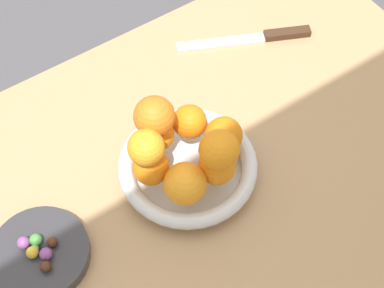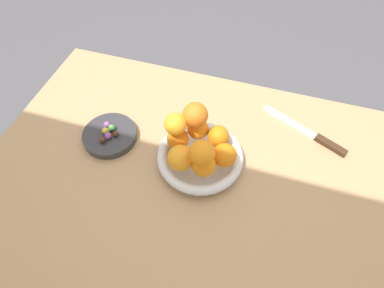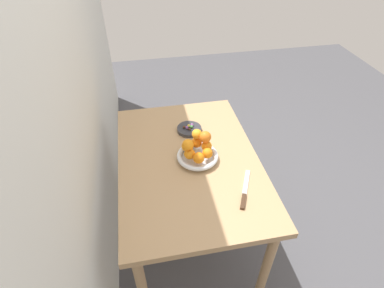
% 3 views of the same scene
% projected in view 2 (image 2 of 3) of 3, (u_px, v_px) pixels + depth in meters
% --- Properties ---
extents(ground_plane, '(6.00, 6.00, 0.00)m').
position_uv_depth(ground_plane, '(191.00, 254.00, 1.38)').
color(ground_plane, '#4C4C51').
extents(dining_table, '(1.10, 0.76, 0.74)m').
position_uv_depth(dining_table, '(190.00, 190.00, 0.85)').
color(dining_table, tan).
rests_on(dining_table, ground_plane).
extents(fruit_bowl, '(0.23, 0.23, 0.04)m').
position_uv_depth(fruit_bowl, '(200.00, 157.00, 0.78)').
color(fruit_bowl, silver).
rests_on(fruit_bowl, dining_table).
extents(candy_dish, '(0.15, 0.15, 0.02)m').
position_uv_depth(candy_dish, '(110.00, 135.00, 0.84)').
color(candy_dish, '#333338').
rests_on(candy_dish, dining_table).
extents(orange_0, '(0.07, 0.07, 0.07)m').
position_uv_depth(orange_0, '(181.00, 158.00, 0.72)').
color(orange_0, orange).
rests_on(orange_0, fruit_bowl).
extents(orange_1, '(0.06, 0.06, 0.06)m').
position_uv_depth(orange_1, '(203.00, 166.00, 0.71)').
color(orange_1, orange).
rests_on(orange_1, fruit_bowl).
extents(orange_2, '(0.06, 0.06, 0.06)m').
position_uv_depth(orange_2, '(225.00, 155.00, 0.73)').
color(orange_2, orange).
rests_on(orange_2, fruit_bowl).
extents(orange_3, '(0.06, 0.06, 0.06)m').
position_uv_depth(orange_3, '(218.00, 136.00, 0.77)').
color(orange_3, orange).
rests_on(orange_3, fruit_bowl).
extents(orange_4, '(0.06, 0.06, 0.06)m').
position_uv_depth(orange_4, '(198.00, 128.00, 0.78)').
color(orange_4, orange).
rests_on(orange_4, fruit_bowl).
extents(orange_5, '(0.06, 0.06, 0.06)m').
position_uv_depth(orange_5, '(178.00, 139.00, 0.76)').
color(orange_5, orange).
rests_on(orange_5, fruit_bowl).
extents(orange_6, '(0.06, 0.06, 0.06)m').
position_uv_depth(orange_6, '(202.00, 153.00, 0.66)').
color(orange_6, orange).
rests_on(orange_6, orange_1).
extents(orange_7, '(0.06, 0.06, 0.06)m').
position_uv_depth(orange_7, '(195.00, 115.00, 0.73)').
color(orange_7, orange).
rests_on(orange_7, orange_4).
extents(orange_8, '(0.06, 0.06, 0.06)m').
position_uv_depth(orange_8, '(176.00, 124.00, 0.72)').
color(orange_8, orange).
rests_on(orange_8, orange_5).
extents(candy_ball_0, '(0.02, 0.02, 0.02)m').
position_uv_depth(candy_ball_0, '(108.00, 136.00, 0.81)').
color(candy_ball_0, '#8C4C99').
rests_on(candy_ball_0, candy_dish).
extents(candy_ball_1, '(0.02, 0.02, 0.02)m').
position_uv_depth(candy_ball_1, '(102.00, 140.00, 0.80)').
color(candy_ball_1, '#472819').
rests_on(candy_ball_1, candy_dish).
extents(candy_ball_2, '(0.02, 0.02, 0.02)m').
position_uv_depth(candy_ball_2, '(116.00, 134.00, 0.82)').
color(candy_ball_2, '#472819').
rests_on(candy_ball_2, candy_dish).
extents(candy_ball_3, '(0.02, 0.02, 0.02)m').
position_uv_depth(candy_ball_3, '(107.00, 125.00, 0.83)').
color(candy_ball_3, '#8C4C99').
rests_on(candy_ball_3, candy_dish).
extents(candy_ball_4, '(0.02, 0.02, 0.02)m').
position_uv_depth(candy_ball_4, '(112.00, 128.00, 0.83)').
color(candy_ball_4, '#4C9947').
rests_on(candy_ball_4, candy_dish).
extents(candy_ball_5, '(0.01, 0.01, 0.01)m').
position_uv_depth(candy_ball_5, '(107.00, 125.00, 0.84)').
color(candy_ball_5, '#8C4C99').
rests_on(candy_ball_5, candy_dish).
extents(candy_ball_6, '(0.01, 0.01, 0.01)m').
position_uv_depth(candy_ball_6, '(108.00, 131.00, 0.83)').
color(candy_ball_6, '#4C9947').
rests_on(candy_ball_6, candy_dish).
extents(candy_ball_7, '(0.02, 0.02, 0.02)m').
position_uv_depth(candy_ball_7, '(105.00, 131.00, 0.82)').
color(candy_ball_7, gold).
rests_on(candy_ball_7, candy_dish).
extents(knife, '(0.24, 0.13, 0.01)m').
position_uv_depth(knife, '(310.00, 134.00, 0.85)').
color(knife, '#3F2819').
rests_on(knife, dining_table).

